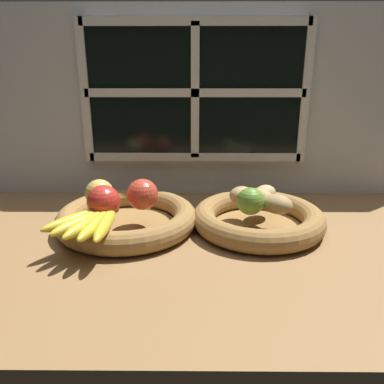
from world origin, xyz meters
TOP-DOWN VIEW (x-y plane):
  - ground_plane at (0.00, 0.00)cm, footprint 140.00×90.00cm
  - back_wall at (0.00, 29.77)cm, footprint 140.00×4.60cm
  - fruit_bowl_left at (-16.72, 1.19)cm, footprint 34.50×34.50cm
  - fruit_bowl_right at (15.65, 1.19)cm, footprint 32.37×32.37cm
  - apple_red_right at (-12.50, -0.44)cm, footprint 7.52×7.52cm
  - apple_red_front at (-20.68, -4.87)cm, footprint 7.49×7.49cm
  - apple_golden_left at (-23.15, 1.54)cm, footprint 6.93×6.93cm
  - banana_bunch_front at (-21.95, -10.91)cm, footprint 14.80×19.01cm
  - potato_oblong at (11.72, 4.24)cm, footprint 7.93×7.52cm
  - potato_large at (15.65, 1.19)cm, footprint 8.58×8.20cm
  - potato_small at (19.14, -2.30)cm, footprint 9.56×9.34cm
  - potato_back at (17.83, 5.98)cm, footprint 8.30×8.69cm
  - lime_near at (12.83, -3.04)cm, footprint 6.40×6.40cm

SIDE VIEW (x-z plane):
  - ground_plane at x=0.00cm, z-range -3.00..0.00cm
  - fruit_bowl_left at x=-16.72cm, z-range -0.18..5.35cm
  - fruit_bowl_right at x=15.65cm, z-range -0.17..5.35cm
  - banana_bunch_front at x=-21.95cm, z-range 5.52..8.42cm
  - potato_back at x=17.83cm, z-range 5.52..9.68cm
  - potato_oblong at x=11.72cm, z-range 5.52..9.90cm
  - potato_small at x=19.14cm, z-range 5.52..10.06cm
  - potato_large at x=15.65cm, z-range 5.52..10.40cm
  - lime_near at x=12.83cm, z-range 5.52..11.92cm
  - apple_golden_left at x=-23.15cm, z-range 5.52..12.46cm
  - apple_red_front at x=-20.68cm, z-range 5.52..13.01cm
  - apple_red_right at x=-12.50cm, z-range 5.52..13.05cm
  - back_wall at x=0.00cm, z-range 0.38..55.38cm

